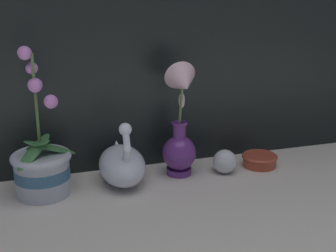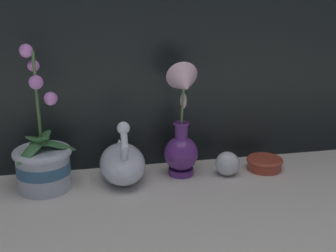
# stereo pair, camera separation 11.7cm
# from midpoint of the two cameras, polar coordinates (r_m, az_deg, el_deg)

# --- Properties ---
(ground_plane) EXTENTS (2.80, 2.80, 0.00)m
(ground_plane) POSITION_cam_midpoint_polar(r_m,az_deg,el_deg) (1.20, -1.66, -9.59)
(ground_plane) COLOR beige
(orchid_potted_plant) EXTENTS (0.17, 0.19, 0.39)m
(orchid_potted_plant) POSITION_cam_midpoint_polar(r_m,az_deg,el_deg) (1.28, -17.67, -4.73)
(orchid_potted_plant) COLOR #B2BCCC
(orchid_potted_plant) RESTS_ON ground_plane
(swan_figurine) EXTENTS (0.13, 0.20, 0.19)m
(swan_figurine) POSITION_cam_midpoint_polar(r_m,az_deg,el_deg) (1.31, -8.21, -4.60)
(swan_figurine) COLOR silver
(swan_figurine) RESTS_ON ground_plane
(blue_vase) EXTENTS (0.10, 0.13, 0.33)m
(blue_vase) POSITION_cam_midpoint_polar(r_m,az_deg,el_deg) (1.32, -1.00, -0.71)
(blue_vase) COLOR #602D7F
(blue_vase) RESTS_ON ground_plane
(glass_sphere) EXTENTS (0.07, 0.07, 0.07)m
(glass_sphere) POSITION_cam_midpoint_polar(r_m,az_deg,el_deg) (1.37, 4.53, -4.38)
(glass_sphere) COLOR silver
(glass_sphere) RESTS_ON ground_plane
(amber_dish) EXTENTS (0.11, 0.11, 0.04)m
(amber_dish) POSITION_cam_midpoint_polar(r_m,az_deg,el_deg) (1.44, 8.83, -4.07)
(amber_dish) COLOR #A8422D
(amber_dish) RESTS_ON ground_plane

